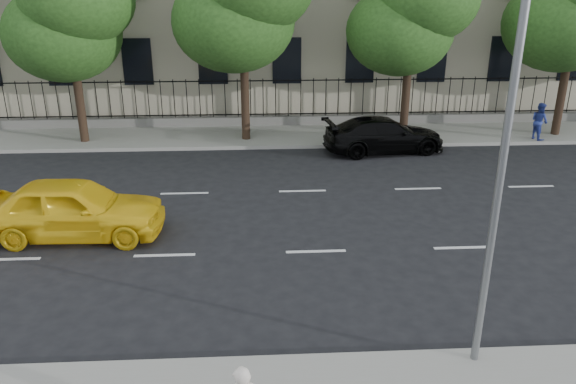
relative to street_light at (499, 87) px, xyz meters
name	(u,v)px	position (x,y,z in m)	size (l,w,h in m)	color
ground	(327,302)	(-2.50, 1.77, -5.15)	(120.00, 120.00, 0.00)	black
far_sidewalk	(290,135)	(-2.50, 15.77, -5.07)	(60.00, 4.00, 0.15)	gray
lane_markings	(308,217)	(-2.50, 6.52, -5.14)	(49.60, 4.62, 0.01)	silver
iron_fence	(288,114)	(-2.50, 17.47, -4.50)	(30.00, 0.50, 2.20)	slate
street_light	(499,87)	(0.00, 0.00, 0.00)	(0.25, 3.32, 8.05)	slate
tree_b	(69,3)	(-11.46, 15.13, 0.69)	(5.53, 5.12, 8.97)	#382619
tree_d	(413,2)	(2.54, 15.13, 0.69)	(5.34, 4.94, 8.84)	#382619
yellow_taxi	(73,208)	(-9.13, 5.60, -4.30)	(1.99, 4.96, 1.69)	yellow
black_sedan	(384,135)	(1.23, 13.16, -4.42)	(2.03, 4.99, 1.45)	black
pedestrian_far	(539,121)	(8.27, 14.17, -4.19)	(0.78, 0.61, 1.61)	navy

